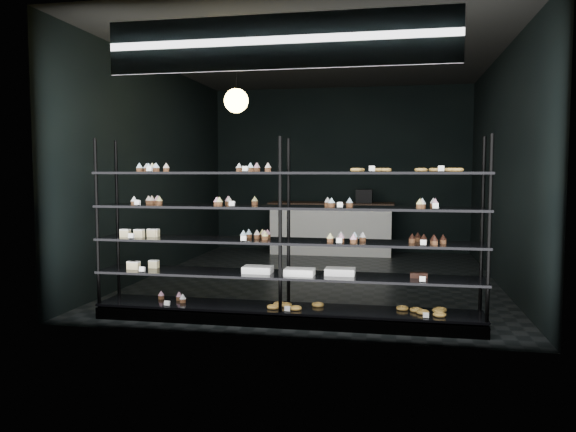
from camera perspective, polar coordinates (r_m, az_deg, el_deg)
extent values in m
cube|color=black|center=(8.29, 3.17, -6.32)|extent=(5.00, 6.00, 0.01)
cube|color=black|center=(8.30, 3.27, 15.86)|extent=(5.00, 6.00, 0.01)
cube|color=black|center=(11.12, 5.28, 4.70)|extent=(5.00, 0.01, 3.20)
cube|color=black|center=(5.18, -1.22, 4.93)|extent=(5.00, 0.01, 3.20)
cube|color=black|center=(8.83, -13.14, 4.65)|extent=(0.01, 6.00, 3.20)
cube|color=black|center=(8.19, 20.89, 4.49)|extent=(0.01, 6.00, 3.20)
cube|color=black|center=(5.92, -0.35, -10.19)|extent=(4.00, 0.50, 0.12)
cylinder|color=black|center=(6.24, -18.81, -1.03)|extent=(0.04, 0.04, 1.85)
cylinder|color=black|center=(6.63, -16.93, -0.68)|extent=(0.04, 0.04, 1.85)
cylinder|color=black|center=(5.54, -0.80, -1.46)|extent=(0.04, 0.04, 1.85)
cylinder|color=black|center=(5.97, 0.05, -1.03)|extent=(0.04, 0.04, 1.85)
cylinder|color=black|center=(5.49, 19.77, -1.78)|extent=(0.04, 0.04, 1.85)
cylinder|color=black|center=(5.93, 19.12, -1.32)|extent=(0.04, 0.04, 1.85)
cube|color=black|center=(5.90, -0.35, -9.34)|extent=(4.00, 0.50, 0.03)
cube|color=black|center=(5.82, -0.36, -5.99)|extent=(4.00, 0.50, 0.02)
cube|color=black|center=(5.77, -0.36, -2.57)|extent=(4.00, 0.50, 0.02)
cube|color=black|center=(5.74, -0.36, 0.90)|extent=(4.00, 0.50, 0.02)
cube|color=black|center=(5.72, -0.36, 4.40)|extent=(4.00, 0.50, 0.02)
cube|color=white|center=(5.98, -13.92, 4.63)|extent=(0.06, 0.04, 0.06)
cube|color=white|center=(5.62, -3.99, 4.76)|extent=(0.06, 0.04, 0.06)
cube|color=white|center=(5.44, 8.54, 4.73)|extent=(0.05, 0.04, 0.06)
cube|color=white|center=(5.45, 15.18, 4.63)|extent=(0.06, 0.04, 0.06)
cube|color=white|center=(6.04, -14.75, 1.29)|extent=(0.06, 0.04, 0.06)
cube|color=white|center=(5.68, -5.86, 1.22)|extent=(0.05, 0.04, 0.06)
cube|color=white|center=(5.47, 4.84, 1.10)|extent=(0.05, 0.04, 0.06)
cube|color=white|center=(5.46, 14.81, 0.96)|extent=(0.06, 0.04, 0.06)
cube|color=white|center=(6.11, -15.51, -1.99)|extent=(0.06, 0.04, 0.06)
cube|color=white|center=(5.67, -4.30, -2.33)|extent=(0.06, 0.04, 0.06)
cube|color=white|center=(5.50, 5.59, -2.55)|extent=(0.05, 0.04, 0.06)
cube|color=white|center=(5.49, 14.09, -2.68)|extent=(0.06, 0.04, 0.06)
cube|color=white|center=(6.13, -15.01, -5.25)|extent=(0.06, 0.04, 0.06)
cube|color=white|center=(5.54, 13.69, -6.28)|extent=(0.06, 0.04, 0.06)
cube|color=white|center=(6.09, -12.59, -8.64)|extent=(0.06, 0.04, 0.06)
cube|color=white|center=(5.70, 0.18, -9.44)|extent=(0.05, 0.04, 0.06)
cube|color=white|center=(5.61, 13.44, -9.79)|extent=(0.06, 0.04, 0.06)
cube|color=#0B1B39|center=(5.39, -1.06, 17.25)|extent=(3.20, 0.04, 0.45)
cube|color=white|center=(5.37, -1.10, 17.29)|extent=(3.30, 0.02, 0.50)
cylinder|color=black|center=(7.26, -5.31, 15.04)|extent=(0.01, 0.01, 0.58)
sphere|color=#FFD359|center=(7.19, -5.29, 11.59)|extent=(0.30, 0.30, 0.30)
cube|color=white|center=(10.69, 4.41, -1.41)|extent=(2.26, 0.60, 0.92)
cube|color=black|center=(10.65, 4.43, 1.21)|extent=(2.35, 0.65, 0.06)
cube|color=black|center=(10.59, 7.75, 2.00)|extent=(0.30, 0.30, 0.25)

